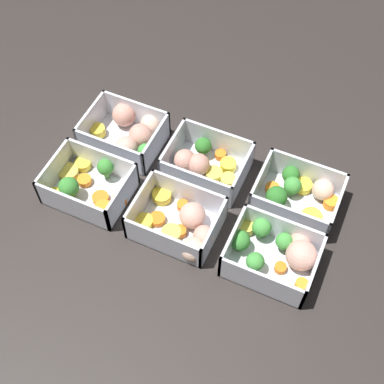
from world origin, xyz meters
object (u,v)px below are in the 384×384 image
container_near_center (204,164)px  container_far_left (277,251)px  container_far_right (87,185)px  container_near_left (298,194)px  container_near_right (130,132)px  container_far_center (183,224)px

container_near_center → container_far_left: size_ratio=0.93×
container_far_left → container_far_right: (0.36, 0.01, -0.00)m
container_near_center → container_far_left: same height
container_near_left → container_far_right: same height
container_near_right → container_far_center: size_ratio=0.94×
container_near_center → container_far_right: (0.17, 0.13, -0.00)m
container_near_left → container_far_left: (-0.00, 0.12, 0.00)m
container_near_center → container_far_right: 0.22m
container_near_right → container_far_center: bearing=141.5°
container_far_left → container_far_right: size_ratio=0.96×
container_far_left → container_far_right: 0.36m
container_far_left → container_far_center: same height
container_near_right → container_far_right: bearing=84.6°
container_far_center → container_far_right: bearing=-0.9°
container_far_left → container_far_center: (0.16, 0.02, -0.00)m
container_near_left → container_near_center: 0.18m
container_near_right → container_near_left: bearing=179.6°
container_near_center → container_far_center: bearing=98.2°
container_near_center → container_far_right: bearing=37.0°
container_far_center → container_far_right: size_ratio=0.97×
container_far_left → container_far_right: bearing=2.1°
container_far_left → container_far_center: bearing=5.6°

